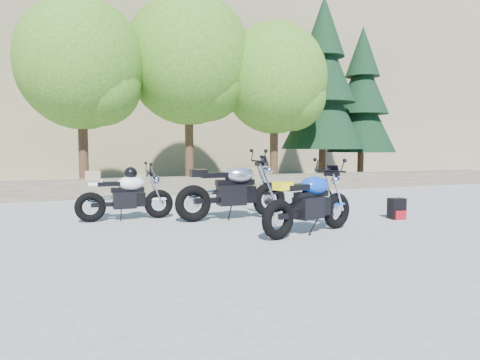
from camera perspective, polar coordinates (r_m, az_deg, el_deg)
name	(u,v)px	position (r m, az deg, el deg)	size (l,w,h in m)	color
ground	(249,231)	(6.92, 1.27, -6.87)	(90.00, 90.00, 0.00)	gray
stone_wall	(179,186)	(12.12, -8.16, -0.80)	(22.00, 0.55, 0.50)	#4C4632
hillside	(157,68)	(35.29, -11.06, 14.47)	(80.00, 30.00, 15.00)	olive
tree_decid_left	(85,68)	(13.65, -19.98, 13.83)	(3.67, 3.67, 5.62)	#382314
tree_decid_mid	(192,64)	(14.51, -6.40, 15.13)	(4.08, 4.08, 6.24)	#382314
tree_decid_right	(278,83)	(14.77, 5.08, 12.82)	(3.54, 3.54, 5.41)	#382314
conifer_near	(323,86)	(17.06, 11.04, 12.25)	(3.17, 3.17, 7.06)	#382314
conifer_far	(362,100)	(18.71, 15.94, 10.20)	(2.82, 2.82, 6.27)	#382314
silver_bike	(233,191)	(7.97, -0.92, -1.47)	(2.19, 0.69, 1.10)	black
white_bike	(125,194)	(8.17, -15.11, -1.84)	(1.78, 0.56, 0.99)	black
blue_bike	(310,203)	(6.76, 9.30, -3.10)	(1.89, 0.85, 0.98)	black
backpack	(397,209)	(8.58, 20.19, -3.64)	(0.30, 0.26, 0.39)	black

